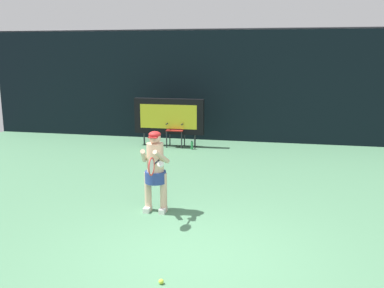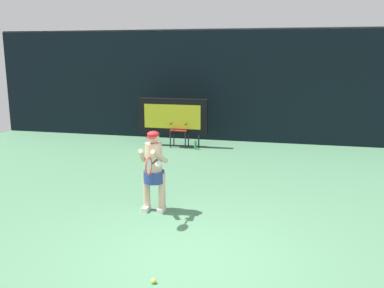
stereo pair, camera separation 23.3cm
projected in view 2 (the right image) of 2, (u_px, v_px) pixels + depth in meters
name	position (u px, v px, depth m)	size (l,w,h in m)	color
ground	(187.00, 266.00, 6.01)	(18.00, 22.00, 0.03)	#4C7E59
backdrop_screen	(251.00, 87.00, 13.89)	(18.00, 0.12, 3.66)	black
scoreboard	(173.00, 116.00, 13.39)	(2.20, 0.21, 1.50)	black
umpire_chair	(180.00, 127.00, 13.42)	(0.52, 0.44, 1.08)	black
water_bottle	(195.00, 145.00, 13.08)	(0.07, 0.07, 0.27)	#2A8A49
tennis_player	(154.00, 168.00, 7.89)	(0.53, 0.61, 1.52)	white
tennis_racket	(149.00, 166.00, 7.17)	(0.03, 0.60, 0.31)	black
tennis_ball_loose	(154.00, 281.00, 5.53)	(0.07, 0.07, 0.07)	#CCDB3D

